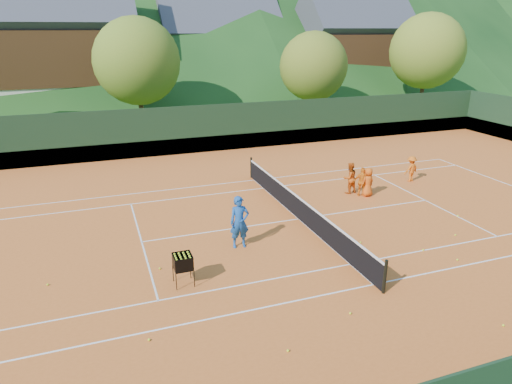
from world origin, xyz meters
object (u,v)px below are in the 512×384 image
object	(u,v)px
student_c	(368,182)
student_d	(411,169)
ball_hopper	(183,262)
student_a	(350,178)
coach	(239,222)
student_b	(362,182)
chalet_right	(351,50)
tennis_net	(299,208)
chalet_mid	(218,53)
chalet_left	(55,50)

from	to	relation	value
student_c	student_d	size ratio (longest dim) A/B	1.04
ball_hopper	student_a	bearing A→B (deg)	31.33
student_c	coach	bearing A→B (deg)	12.85
student_b	ball_hopper	world-z (taller)	student_b
student_b	chalet_right	xyz separation A→B (m)	(16.04, 28.45, 4.54)
tennis_net	student_a	bearing A→B (deg)	30.16
student_a	student_c	size ratio (longest dim) A/B	1.09
student_d	chalet_right	xyz separation A→B (m)	(12.47, 27.39, 4.58)
tennis_net	ball_hopper	distance (m)	6.51
chalet_mid	chalet_right	size ratio (longest dim) A/B	1.06
tennis_net	student_c	bearing A→B (deg)	18.87
student_a	tennis_net	distance (m)	4.18
student_b	chalet_left	distance (m)	32.07
ball_hopper	chalet_right	world-z (taller)	chalet_right
student_c	chalet_mid	world-z (taller)	chalet_mid
student_a	student_b	world-z (taller)	student_a
student_d	chalet_left	world-z (taller)	chalet_left
coach	ball_hopper	world-z (taller)	coach
coach	tennis_net	world-z (taller)	coach
student_b	student_c	size ratio (longest dim) A/B	1.01
student_b	student_a	bearing A→B (deg)	-34.25
tennis_net	chalet_mid	world-z (taller)	chalet_mid
student_d	chalet_mid	world-z (taller)	chalet_mid
student_b	chalet_mid	size ratio (longest dim) A/B	0.11
student_a	student_d	size ratio (longest dim) A/B	1.14
tennis_net	chalet_mid	bearing A→B (deg)	79.99
student_a	chalet_mid	size ratio (longest dim) A/B	0.12
student_c	student_d	distance (m)	3.54
chalet_left	student_b	bearing A→B (deg)	-63.87
chalet_left	student_d	bearing A→B (deg)	-57.38
student_b	coach	bearing A→B (deg)	47.60
student_c	tennis_net	xyz separation A→B (m)	(-4.19, -1.43, -0.19)
student_c	chalet_mid	distance (m)	32.90
ball_hopper	coach	bearing A→B (deg)	37.60
student_a	student_b	distance (m)	0.65
student_b	student_d	size ratio (longest dim) A/B	1.05
coach	ball_hopper	size ratio (longest dim) A/B	1.92
student_d	chalet_right	bearing A→B (deg)	-127.41
ball_hopper	chalet_left	world-z (taller)	chalet_left
student_b	chalet_mid	bearing A→B (deg)	-70.02
tennis_net	chalet_left	bearing A→B (deg)	108.43
tennis_net	ball_hopper	world-z (taller)	tennis_net
coach	student_c	bearing A→B (deg)	27.05
chalet_right	coach	bearing A→B (deg)	-126.16
tennis_net	coach	bearing A→B (deg)	-152.75
student_c	student_d	xyz separation A→B (m)	(3.34, 1.17, -0.03)
ball_hopper	student_b	bearing A→B (deg)	27.85
student_a	chalet_right	distance (m)	32.67
student_c	chalet_left	bearing A→B (deg)	-73.29
student_c	chalet_right	bearing A→B (deg)	-128.66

